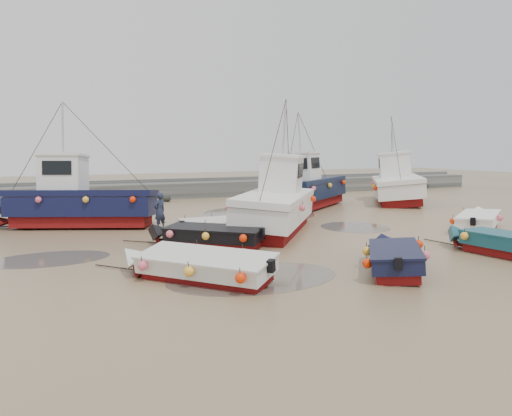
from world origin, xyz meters
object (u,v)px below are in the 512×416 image
(cabin_boat_3, at_px, (398,184))
(person, at_px, (160,230))
(dinghy_0, at_px, (196,262))
(dinghy_1, at_px, (395,254))
(dinghy_3, at_px, (480,219))
(cabin_boat_0, at_px, (70,201))
(cabin_boat_1, at_px, (277,203))
(dinghy_4, at_px, (206,234))
(dinghy_5, at_px, (226,225))
(dinghy_2, at_px, (500,240))
(cabin_boat_2, at_px, (307,188))

(cabin_boat_3, distance_m, person, 19.52)
(dinghy_0, height_order, person, dinghy_0)
(dinghy_1, height_order, cabin_boat_3, cabin_boat_3)
(dinghy_3, relative_size, cabin_boat_0, 0.58)
(dinghy_0, distance_m, person, 9.62)
(dinghy_0, bearing_deg, cabin_boat_1, 8.43)
(dinghy_4, bearing_deg, dinghy_1, -103.16)
(dinghy_0, xyz_separation_m, dinghy_5, (3.40, 6.25, 0.02))
(dinghy_4, distance_m, cabin_boat_0, 8.87)
(cabin_boat_0, distance_m, cabin_boat_1, 10.33)
(person, bearing_deg, dinghy_2, 103.96)
(dinghy_0, height_order, dinghy_5, same)
(dinghy_2, xyz_separation_m, cabin_boat_0, (-14.00, 13.51, 0.78))
(dinghy_2, distance_m, cabin_boat_3, 18.08)
(dinghy_4, xyz_separation_m, person, (-0.65, 4.91, -0.54))
(cabin_boat_0, height_order, cabin_boat_2, same)
(dinghy_0, height_order, dinghy_2, same)
(dinghy_4, relative_size, cabin_boat_3, 0.53)
(dinghy_5, distance_m, cabin_boat_2, 11.72)
(dinghy_4, bearing_deg, dinghy_0, -160.28)
(dinghy_3, bearing_deg, dinghy_5, -139.96)
(cabin_boat_1, xyz_separation_m, person, (-5.05, 2.53, -1.32))
(cabin_boat_1, bearing_deg, cabin_boat_0, -172.06)
(dinghy_3, xyz_separation_m, dinghy_4, (-13.47, 1.53, 0.01))
(dinghy_5, bearing_deg, cabin_boat_1, 102.26)
(dinghy_1, height_order, cabin_boat_2, cabin_boat_2)
(cabin_boat_2, bearing_deg, dinghy_3, 158.53)
(dinghy_2, relative_size, dinghy_4, 1.08)
(cabin_boat_2, bearing_deg, dinghy_4, 94.72)
(dinghy_0, bearing_deg, dinghy_4, 28.08)
(dinghy_3, relative_size, cabin_boat_3, 0.60)
(dinghy_1, distance_m, cabin_boat_2, 16.75)
(dinghy_2, distance_m, cabin_boat_2, 15.40)
(cabin_boat_1, bearing_deg, dinghy_4, -113.40)
(person, bearing_deg, dinghy_0, 53.43)
(dinghy_0, relative_size, dinghy_5, 0.99)
(dinghy_2, relative_size, cabin_boat_3, 0.58)
(dinghy_1, relative_size, cabin_boat_0, 0.50)
(cabin_boat_2, distance_m, person, 11.84)
(dinghy_5, bearing_deg, dinghy_4, -44.94)
(dinghy_0, xyz_separation_m, cabin_boat_1, (6.30, 7.00, 0.78))
(person, bearing_deg, dinghy_4, 68.45)
(cabin_boat_2, bearing_deg, cabin_boat_1, 102.51)
(dinghy_4, bearing_deg, dinghy_2, -79.94)
(dinghy_0, xyz_separation_m, dinghy_4, (1.90, 4.62, 0.01))
(cabin_boat_1, xyz_separation_m, cabin_boat_2, (5.81, 7.06, -0.00))
(person, bearing_deg, cabin_boat_2, 173.52)
(dinghy_3, height_order, dinghy_5, same)
(cabin_boat_1, distance_m, cabin_boat_3, 15.69)
(cabin_boat_1, bearing_deg, dinghy_5, -127.26)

